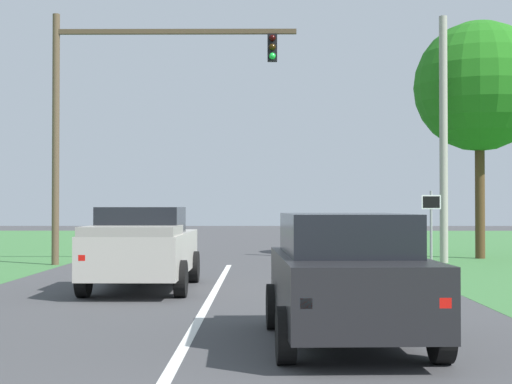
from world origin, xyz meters
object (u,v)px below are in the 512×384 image
Objects in this scene: traffic_light at (117,99)px; utility_pole_right at (444,139)px; keep_moving_sign at (431,219)px; red_suv_near at (347,275)px; pickup_truck_lead at (143,247)px; oak_tree_right at (479,87)px.

utility_pole_right is (11.12, 1.02, -1.27)m from traffic_light.
utility_pole_right reaches higher than traffic_light.
utility_pole_right is at bearing 69.17° from keep_moving_sign.
traffic_light is at bearing 112.26° from red_suv_near.
traffic_light reaches higher than red_suv_near.
utility_pole_right is at bearing 5.27° from traffic_light.
pickup_truck_lead is 9.15m from traffic_light.
pickup_truck_lead is 12.99m from utility_pole_right.
traffic_light is 10.98m from keep_moving_sign.
oak_tree_right is at bearing 68.96° from red_suv_near.
utility_pole_right reaches higher than keep_moving_sign.
oak_tree_right is (12.99, 3.28, 0.89)m from traffic_light.
utility_pole_right is (-1.87, -2.25, -2.16)m from oak_tree_right.
red_suv_near is at bearing -60.58° from pickup_truck_lead.
keep_moving_sign reaches higher than pickup_truck_lead.
pickup_truck_lead is at bearing -143.17° from keep_moving_sign.
traffic_light is 11.24m from utility_pole_right.
keep_moving_sign is 3.94m from utility_pole_right.
pickup_truck_lead is at bearing -136.20° from utility_pole_right.
oak_tree_right is at bearing 50.21° from utility_pole_right.
utility_pole_right is (5.07, 15.80, 3.29)m from red_suv_near.
utility_pole_right is at bearing 43.80° from pickup_truck_lead.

